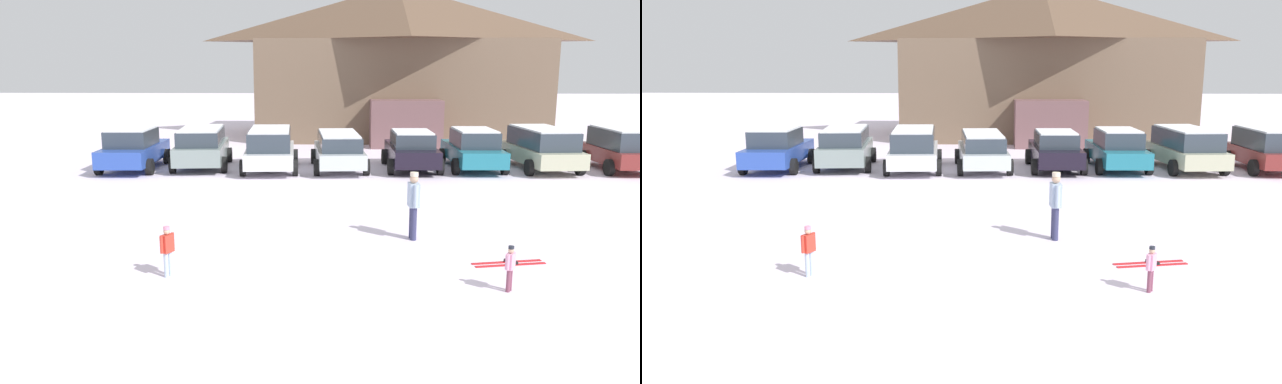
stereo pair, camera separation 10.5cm
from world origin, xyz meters
The scene contains 14 objects.
ground centered at (0.00, 0.00, 0.00)m, with size 160.00×160.00×0.00m, color white.
ski_lodge centered at (3.33, 28.17, 4.39)m, with size 16.34×11.95×8.66m.
parked_blue_hatchback centered at (-8.39, 15.24, 0.85)m, with size 2.28×4.48×1.69m.
parked_grey_wagon centered at (-5.71, 15.75, 0.90)m, with size 2.54×4.48×1.66m.
parked_white_suv centered at (-2.83, 15.26, 0.91)m, with size 2.45×4.75×1.68m.
parked_silver_wagon centered at (-0.08, 15.49, 0.83)m, with size 2.42×4.85×1.50m.
parked_black_sedan centered at (2.86, 15.55, 0.81)m, with size 2.20×4.34×1.58m.
parked_teal_hatchback centered at (5.37, 15.75, 0.83)m, with size 2.20×4.60×1.65m.
parked_beige_suv centered at (8.09, 15.69, 0.92)m, with size 2.54×4.76×1.70m.
parked_maroon_van centered at (11.24, 15.58, 0.92)m, with size 2.26×4.05×1.71m.
skier_adult_in_blue_parka centered at (1.74, 5.29, 0.94)m, with size 0.27×0.62×1.67m.
skier_child_in_red_jacket centered at (-3.52, 2.38, 0.59)m, with size 0.25×0.35×1.05m.
skier_child_in_pink_snowsuit centered at (3.16, 1.75, 0.50)m, with size 0.23×0.28×0.89m.
pair_of_skis centered at (3.61, 3.40, 0.02)m, with size 1.62×0.60×0.08m.
Camera 1 is at (-0.09, -9.55, 4.25)m, focal length 35.00 mm.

